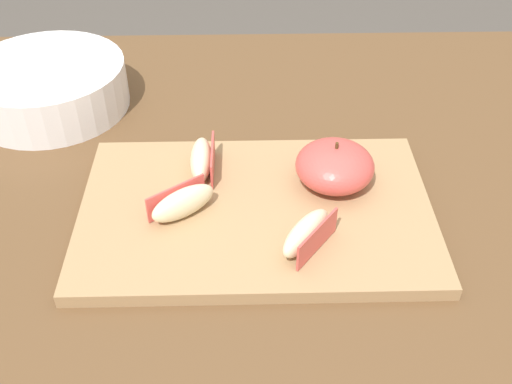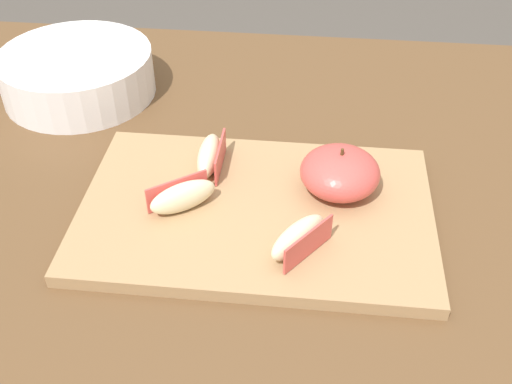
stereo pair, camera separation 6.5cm
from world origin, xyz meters
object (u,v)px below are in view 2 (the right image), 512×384
apple_wedge_right (299,238)px  apple_wedge_front (182,198)px  apple_half_skin_up (340,172)px  apple_wedge_left (210,156)px  cutting_board (256,212)px  ceramic_fruit_bowl (77,72)px

apple_wedge_right → apple_wedge_front: bearing=159.4°
apple_half_skin_up → apple_wedge_front: (-0.16, -0.05, -0.01)m
apple_wedge_front → apple_wedge_left: bearing=77.4°
apple_wedge_left → apple_wedge_right: 0.16m
cutting_board → apple_wedge_front: 0.08m
apple_wedge_right → ceramic_fruit_bowl: 0.43m
cutting_board → apple_wedge_right: size_ratio=5.15×
cutting_board → apple_wedge_left: bearing=133.4°
apple_wedge_left → apple_wedge_right: size_ratio=1.01×
apple_half_skin_up → apple_wedge_front: 0.17m
apple_wedge_front → apple_wedge_right: same height
ceramic_fruit_bowl → apple_wedge_left: bearing=-38.5°
cutting_board → apple_wedge_right: (0.05, -0.06, 0.02)m
ceramic_fruit_bowl → apple_half_skin_up: bearing=-28.3°
ceramic_fruit_bowl → apple_wedge_front: bearing=-51.4°
apple_half_skin_up → apple_wedge_front: size_ratio=1.18×
apple_wedge_left → ceramic_fruit_bowl: 0.27m
cutting_board → ceramic_fruit_bowl: 0.36m
cutting_board → apple_half_skin_up: size_ratio=4.34×
apple_half_skin_up → apple_wedge_right: (-0.04, -0.10, -0.01)m
apple_wedge_right → apple_wedge_left: bearing=131.3°
cutting_board → apple_half_skin_up: bearing=23.5°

